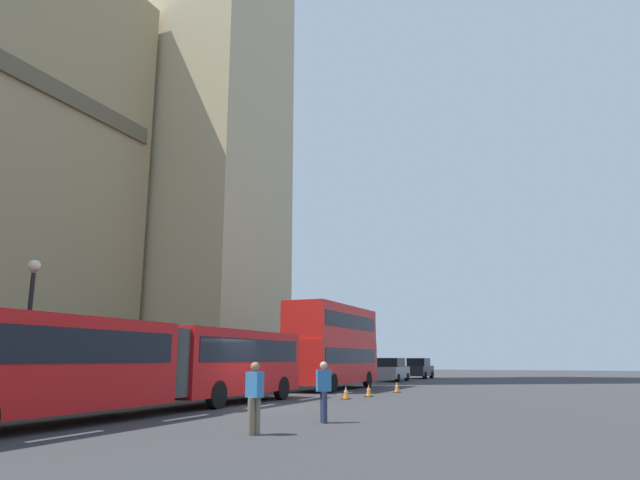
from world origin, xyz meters
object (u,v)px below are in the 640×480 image
at_px(articulated_bus, 155,360).
at_px(street_lamp, 28,322).
at_px(sedan_lead, 392,370).
at_px(traffic_cone_west, 346,393).
at_px(double_decker_bus, 333,343).
at_px(traffic_cone_east, 397,387).
at_px(sedan_trailing, 419,368).
at_px(pedestrian_by_kerb, 324,389).
at_px(pedestrian_near_cones, 254,395).
at_px(traffic_cone_middle, 369,391).

relative_size(articulated_bus, street_lamp, 3.33).
xyz_separation_m(sedan_lead, traffic_cone_west, (-20.80, -3.82, -0.63)).
xyz_separation_m(double_decker_bus, traffic_cone_west, (-7.48, -3.61, -2.43)).
bearing_deg(articulated_bus, traffic_cone_east, -16.66).
distance_m(sedan_trailing, pedestrian_by_kerb, 38.32).
bearing_deg(double_decker_bus, articulated_bus, -179.99).
height_order(sedan_trailing, pedestrian_near_cones, sedan_trailing).
height_order(double_decker_bus, pedestrian_near_cones, double_decker_bus).
bearing_deg(traffic_cone_west, sedan_trailing, 6.89).
height_order(sedan_trailing, traffic_cone_east, sedan_trailing).
relative_size(sedan_lead, sedan_trailing, 1.00).
xyz_separation_m(sedan_lead, traffic_cone_east, (-15.01, -4.56, -0.63)).
relative_size(pedestrian_near_cones, pedestrian_by_kerb, 1.00).
bearing_deg(sedan_lead, street_lamp, 172.09).
distance_m(traffic_cone_west, pedestrian_near_cones, 12.49).
distance_m(articulated_bus, pedestrian_near_cones, 6.92).
xyz_separation_m(street_lamp, pedestrian_by_kerb, (0.93, -10.93, -2.14)).
height_order(sedan_lead, pedestrian_by_kerb, sedan_lead).
height_order(double_decker_bus, sedan_lead, double_decker_bus).
distance_m(double_decker_bus, traffic_cone_middle, 7.26).
distance_m(sedan_lead, pedestrian_by_kerb, 30.75).
bearing_deg(articulated_bus, street_lamp, 107.38).
bearing_deg(pedestrian_near_cones, traffic_cone_middle, 7.47).
bearing_deg(traffic_cone_middle, double_decker_bus, 36.16).
height_order(traffic_cone_west, street_lamp, street_lamp).
height_order(double_decker_bus, pedestrian_by_kerb, double_decker_bus).
distance_m(traffic_cone_middle, street_lamp, 15.08).
bearing_deg(double_decker_bus, street_lamp, 165.67).
relative_size(articulated_bus, sedan_trailing, 3.98).
bearing_deg(sedan_trailing, pedestrian_near_cones, -172.00).
relative_size(traffic_cone_middle, pedestrian_by_kerb, 0.34).
xyz_separation_m(double_decker_bus, sedan_trailing, (21.09, -0.16, -1.79)).
height_order(double_decker_bus, traffic_cone_middle, double_decker_bus).
bearing_deg(street_lamp, articulated_bus, -72.62).
height_order(traffic_cone_middle, traffic_cone_east, same).
distance_m(articulated_bus, pedestrian_by_kerb, 6.50).
bearing_deg(traffic_cone_middle, sedan_trailing, 8.28).
bearing_deg(pedestrian_by_kerb, pedestrian_near_cones, 170.18).
distance_m(double_decker_bus, sedan_lead, 13.44).
relative_size(sedan_lead, pedestrian_by_kerb, 2.60).
distance_m(sedan_lead, traffic_cone_east, 15.70).
distance_m(traffic_cone_west, traffic_cone_east, 5.84).
height_order(sedan_trailing, traffic_cone_middle, sedan_trailing).
bearing_deg(pedestrian_by_kerb, sedan_trailing, 9.41).
distance_m(traffic_cone_middle, pedestrian_by_kerb, 11.46).
height_order(traffic_cone_east, street_lamp, street_lamp).
bearing_deg(articulated_bus, sedan_lead, 0.40).
height_order(double_decker_bus, traffic_cone_west, double_decker_bus).
bearing_deg(double_decker_bus, pedestrian_near_cones, -163.36).
bearing_deg(street_lamp, sedan_trailing, -6.87).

